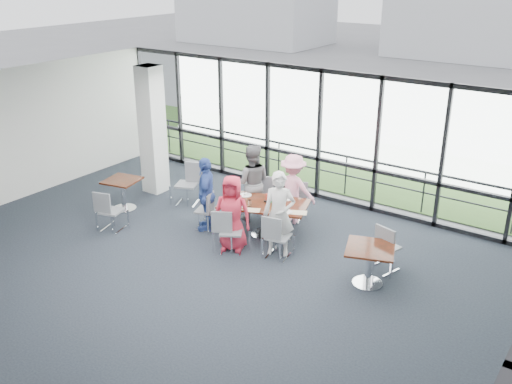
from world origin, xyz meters
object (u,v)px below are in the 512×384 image
Objects in this scene: chair_main_fr at (292,202)px; chair_main_nl at (231,232)px; structural_column at (152,130)px; chair_spare_r at (385,247)px; diner_end at (206,194)px; chair_main_fl at (257,197)px; chair_spare_lb at (187,185)px; side_table_left at (122,185)px; diner_far_right at (293,189)px; side_table_right at (370,253)px; diner_near_left at (232,213)px; main_table at (264,209)px; chair_spare_la at (112,211)px; diner_near_right at (279,214)px; chair_main_end at (206,210)px; diner_far_left at (252,182)px; chair_main_nr at (278,237)px.

chair_main_nl is at bearing 64.48° from chair_main_fr.
chair_spare_r is at bearing -4.22° from structural_column.
diner_end is 1.87× the size of chair_main_fl.
diner_end is 1.65× the size of chair_spare_lb.
diner_far_right reaches higher than side_table_left.
chair_spare_lb is at bearing -5.39° from chair_main_fr.
chair_spare_r is (3.92, 0.52, -0.35)m from diner_end.
chair_spare_r reaches higher than side_table_right.
diner_near_left reaches higher than chair_main_fl.
diner_near_left is (-0.18, -0.88, 0.17)m from main_table.
diner_end is at bearing 20.61° from chair_spare_la.
diner_near_right is 1.72m from chair_main_fr.
diner_near_left reaches higher than chair_main_fr.
chair_spare_lb is at bearing 119.90° from chair_main_nl.
diner_near_right reaches higher than chair_main_end.
side_table_left is 0.54× the size of diner_end.
structural_column reaches higher than chair_spare_lb.
chair_main_fl is at bearing -118.62° from diner_far_left.
side_table_left is 3.34m from diner_near_left.
chair_spare_la is at bearing 172.00° from diner_near_right.
chair_spare_r is at bearing 78.90° from chair_main_end.
diner_far_right is 1.86× the size of chair_main_end.
chair_main_end is (-1.23, -0.45, -0.19)m from main_table.
diner_end is at bearing 122.26° from chair_main_nl.
chair_spare_la reaches higher than chair_main_nr.
diner_near_right is (4.45, -1.08, -0.73)m from structural_column.
chair_spare_la is (-2.68, -0.81, -0.34)m from diner_near_left.
chair_main_fr is at bearing 67.39° from main_table.
chair_spare_r reaches higher than side_table_left.
side_table_left is at bearing 108.30° from chair_spare_la.
diner_far_right is at bearing 108.64° from chair_main_fr.
diner_end is 1.91× the size of chair_main_fr.
diner_far_left is at bearing 25.18° from side_table_left.
diner_far_right is at bearing 171.15° from diner_far_left.
structural_column reaches higher than diner_end.
chair_spare_r is (6.22, 0.84, -0.13)m from side_table_left.
diner_near_right is at bearing -146.44° from chair_spare_r.
diner_far_right is (3.88, 0.38, -0.80)m from structural_column.
structural_column is 4.11m from chair_main_nl.
side_table_right is 5.67m from chair_spare_la.
diner_near_right is 1.05m from chair_main_nl.
diner_end is at bearing 162.75° from chair_main_nr.
diner_far_right reaches higher than chair_main_end.
side_table_left is 0.51× the size of diner_near_right.
diner_far_left reaches higher than chair_main_nr.
structural_column is 4.82m from chair_main_nr.
chair_spare_la is (-5.56, -1.11, -0.18)m from side_table_right.
main_table is at bearing 109.94° from diner_far_left.
diner_far_right is (0.14, 0.93, 0.18)m from main_table.
diner_far_right is 1.98m from chair_main_nl.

